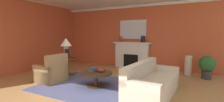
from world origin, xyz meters
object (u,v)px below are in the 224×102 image
at_px(sofa, 152,84).
at_px(coffee_table, 96,76).
at_px(vase_tall_corner, 188,65).
at_px(vase_mantel_right, 143,39).
at_px(mantel_mirror, 133,30).
at_px(side_table, 67,65).
at_px(fireplace, 132,56).
at_px(armchair_near_window, 52,73).
at_px(vase_on_side_table, 67,54).
at_px(vase_mantel_left, 121,39).
at_px(potted_plant, 207,65).
at_px(table_lamp, 66,44).

bearing_deg(sofa, coffee_table, -176.17).
distance_m(vase_tall_corner, vase_mantel_right, 2.15).
distance_m(mantel_mirror, coffee_table, 3.53).
bearing_deg(side_table, fireplace, 53.75).
xyz_separation_m(armchair_near_window, vase_tall_corner, (4.08, 3.04, 0.08)).
relative_size(vase_tall_corner, vase_on_side_table, 2.22).
relative_size(vase_mantel_left, potted_plant, 0.32).
xyz_separation_m(fireplace, coffee_table, (-0.07, -3.08, -0.24)).
bearing_deg(potted_plant, table_lamp, -159.24).
relative_size(table_lamp, vase_mantel_left, 2.84).
relative_size(armchair_near_window, vase_mantel_left, 3.60).
height_order(fireplace, sofa, fireplace).
bearing_deg(side_table, vase_mantel_left, 62.53).
bearing_deg(potted_plant, sofa, -121.54).
height_order(vase_mantel_right, vase_on_side_table, vase_mantel_right).
distance_m(vase_mantel_right, vase_on_side_table, 3.39).
height_order(armchair_near_window, vase_on_side_table, vase_on_side_table).
bearing_deg(sofa, side_table, 171.40).
bearing_deg(mantel_mirror, potted_plant, -13.77).
relative_size(mantel_mirror, vase_mantel_right, 4.38).
bearing_deg(vase_mantel_right, side_table, -134.32).
xyz_separation_m(fireplace, potted_plant, (3.04, -0.62, -0.09)).
relative_size(mantel_mirror, vase_on_side_table, 3.75).
xyz_separation_m(armchair_near_window, vase_on_side_table, (-0.01, 0.76, 0.57)).
height_order(vase_tall_corner, potted_plant, potted_plant).
xyz_separation_m(fireplace, table_lamp, (-1.80, -2.46, 0.65)).
bearing_deg(table_lamp, sofa, -8.60).
height_order(mantel_mirror, vase_mantel_left, mantel_mirror).
relative_size(vase_on_side_table, potted_plant, 0.42).
xyz_separation_m(table_lamp, vase_mantel_left, (1.25, 2.41, 0.13)).
bearing_deg(mantel_mirror, vase_on_side_table, -121.48).
bearing_deg(vase_mantel_right, table_lamp, -134.32).
xyz_separation_m(vase_tall_corner, vase_on_side_table, (-4.09, -2.28, 0.49)).
bearing_deg(mantel_mirror, sofa, -62.70).
bearing_deg(vase_on_side_table, table_lamp, 141.34).
distance_m(table_lamp, vase_tall_corner, 4.83).
relative_size(coffee_table, potted_plant, 1.20).
relative_size(side_table, vase_on_side_table, 2.02).
bearing_deg(vase_mantel_right, armchair_near_window, -123.70).
xyz_separation_m(armchair_near_window, table_lamp, (-0.16, 0.88, 0.92)).
relative_size(table_lamp, potted_plant, 0.90).
bearing_deg(fireplace, vase_tall_corner, -7.01).
relative_size(mantel_mirror, coffee_table, 1.30).
height_order(sofa, potted_plant, sofa).
bearing_deg(armchair_near_window, potted_plant, 30.11).
xyz_separation_m(sofa, vase_mantel_left, (-2.15, 2.92, 1.06)).
height_order(sofa, vase_on_side_table, vase_on_side_table).
relative_size(fireplace, side_table, 2.57).
distance_m(side_table, vase_tall_corner, 4.76).
bearing_deg(vase_mantel_left, vase_tall_corner, -4.78).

